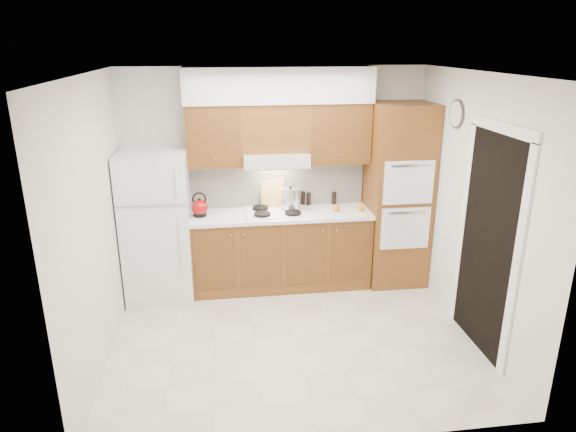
# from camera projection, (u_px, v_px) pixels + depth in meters

# --- Properties ---
(floor) EXTENTS (3.60, 3.60, 0.00)m
(floor) POSITION_uv_depth(u_px,v_px,m) (293.00, 336.00, 5.25)
(floor) COLOR beige
(floor) RESTS_ON ground
(ceiling) EXTENTS (3.60, 3.60, 0.00)m
(ceiling) POSITION_uv_depth(u_px,v_px,m) (294.00, 73.00, 4.41)
(ceiling) COLOR white
(ceiling) RESTS_ON wall_back
(wall_back) EXTENTS (3.60, 0.02, 2.60)m
(wall_back) POSITION_uv_depth(u_px,v_px,m) (276.00, 177.00, 6.24)
(wall_back) COLOR silver
(wall_back) RESTS_ON floor
(wall_left) EXTENTS (0.02, 3.00, 2.60)m
(wall_left) POSITION_uv_depth(u_px,v_px,m) (95.00, 225.00, 4.60)
(wall_left) COLOR silver
(wall_left) RESTS_ON floor
(wall_right) EXTENTS (0.02, 3.00, 2.60)m
(wall_right) POSITION_uv_depth(u_px,v_px,m) (474.00, 208.00, 5.06)
(wall_right) COLOR silver
(wall_right) RESTS_ON floor
(fridge) EXTENTS (0.75, 0.72, 1.72)m
(fridge) POSITION_uv_depth(u_px,v_px,m) (157.00, 226.00, 5.86)
(fridge) COLOR white
(fridge) RESTS_ON floor
(base_cabinets) EXTENTS (2.11, 0.60, 0.90)m
(base_cabinets) POSITION_uv_depth(u_px,v_px,m) (281.00, 251.00, 6.23)
(base_cabinets) COLOR brown
(base_cabinets) RESTS_ON floor
(countertop) EXTENTS (2.13, 0.62, 0.04)m
(countertop) POSITION_uv_depth(u_px,v_px,m) (281.00, 214.00, 6.07)
(countertop) COLOR white
(countertop) RESTS_ON base_cabinets
(backsplash) EXTENTS (2.11, 0.03, 0.56)m
(backsplash) POSITION_uv_depth(u_px,v_px,m) (278.00, 183.00, 6.25)
(backsplash) COLOR white
(backsplash) RESTS_ON countertop
(oven_cabinet) EXTENTS (0.70, 0.65, 2.20)m
(oven_cabinet) POSITION_uv_depth(u_px,v_px,m) (397.00, 196.00, 6.18)
(oven_cabinet) COLOR brown
(oven_cabinet) RESTS_ON floor
(upper_cab_left) EXTENTS (0.63, 0.33, 0.70)m
(upper_cab_left) POSITION_uv_depth(u_px,v_px,m) (214.00, 135.00, 5.81)
(upper_cab_left) COLOR brown
(upper_cab_left) RESTS_ON wall_back
(upper_cab_right) EXTENTS (0.73, 0.33, 0.70)m
(upper_cab_right) POSITION_uv_depth(u_px,v_px,m) (338.00, 133.00, 6.00)
(upper_cab_right) COLOR brown
(upper_cab_right) RESTS_ON wall_back
(range_hood) EXTENTS (0.75, 0.45, 0.15)m
(range_hood) POSITION_uv_depth(u_px,v_px,m) (275.00, 159.00, 5.93)
(range_hood) COLOR silver
(range_hood) RESTS_ON wall_back
(upper_cab_over_hood) EXTENTS (0.75, 0.33, 0.55)m
(upper_cab_over_hood) POSITION_uv_depth(u_px,v_px,m) (275.00, 128.00, 5.88)
(upper_cab_over_hood) COLOR brown
(upper_cab_over_hood) RESTS_ON range_hood
(soffit) EXTENTS (2.13, 0.36, 0.40)m
(soffit) POSITION_uv_depth(u_px,v_px,m) (279.00, 85.00, 5.72)
(soffit) COLOR silver
(soffit) RESTS_ON wall_back
(cooktop) EXTENTS (0.74, 0.50, 0.01)m
(cooktop) POSITION_uv_depth(u_px,v_px,m) (276.00, 212.00, 6.07)
(cooktop) COLOR white
(cooktop) RESTS_ON countertop
(doorway) EXTENTS (0.02, 0.90, 2.10)m
(doorway) POSITION_uv_depth(u_px,v_px,m) (487.00, 245.00, 4.81)
(doorway) COLOR black
(doorway) RESTS_ON floor
(wall_clock) EXTENTS (0.02, 0.30, 0.30)m
(wall_clock) POSITION_uv_depth(u_px,v_px,m) (457.00, 114.00, 5.30)
(wall_clock) COLOR #3F3833
(wall_clock) RESTS_ON wall_right
(kettle) EXTENTS (0.25, 0.25, 0.19)m
(kettle) POSITION_uv_depth(u_px,v_px,m) (200.00, 208.00, 5.91)
(kettle) COLOR #930A0B
(kettle) RESTS_ON countertop
(cutting_board) EXTENTS (0.29, 0.11, 0.37)m
(cutting_board) POSITION_uv_depth(u_px,v_px,m) (272.00, 191.00, 6.23)
(cutting_board) COLOR tan
(cutting_board) RESTS_ON countertop
(stock_pot) EXTENTS (0.26, 0.26, 0.23)m
(stock_pot) POSITION_uv_depth(u_px,v_px,m) (290.00, 198.00, 6.12)
(stock_pot) COLOR silver
(stock_pot) RESTS_ON cooktop
(condiment_a) EXTENTS (0.06, 0.06, 0.18)m
(condiment_a) POSITION_uv_depth(u_px,v_px,m) (303.00, 198.00, 6.32)
(condiment_a) COLOR black
(condiment_a) RESTS_ON countertop
(condiment_b) EXTENTS (0.06, 0.06, 0.16)m
(condiment_b) POSITION_uv_depth(u_px,v_px,m) (309.00, 199.00, 6.33)
(condiment_b) COLOR black
(condiment_b) RESTS_ON countertop
(condiment_c) EXTENTS (0.07, 0.07, 0.15)m
(condiment_c) POSITION_uv_depth(u_px,v_px,m) (334.00, 198.00, 6.37)
(condiment_c) COLOR black
(condiment_c) RESTS_ON countertop
(orange_near) EXTENTS (0.09, 0.09, 0.08)m
(orange_near) POSITION_uv_depth(u_px,v_px,m) (361.00, 208.00, 6.12)
(orange_near) COLOR orange
(orange_near) RESTS_ON countertop
(orange_far) EXTENTS (0.10, 0.10, 0.08)m
(orange_far) POSITION_uv_depth(u_px,v_px,m) (336.00, 209.00, 6.09)
(orange_far) COLOR orange
(orange_far) RESTS_ON countertop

